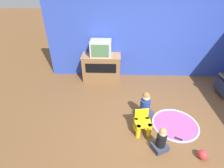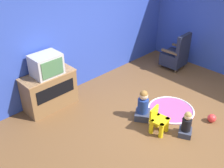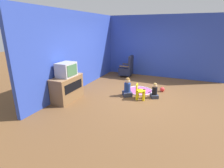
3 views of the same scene
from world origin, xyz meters
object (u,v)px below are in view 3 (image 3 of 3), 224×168
at_px(black_armchair, 127,69).
at_px(remote_control, 150,92).
at_px(child_watching_left, 127,88).
at_px(yellow_kid_chair, 140,93).
at_px(toy_ball, 162,89).
at_px(child_watching_center, 155,91).
at_px(television, 66,70).
at_px(tv_cabinet, 67,88).

distance_m(black_armchair, remote_control, 2.31).
bearing_deg(child_watching_left, yellow_kid_chair, -136.41).
bearing_deg(remote_control, toy_ball, 152.56).
bearing_deg(remote_control, child_watching_center, 55.38).
bearing_deg(television, tv_cabinet, 90.00).
distance_m(television, remote_control, 2.99).
bearing_deg(child_watching_center, toy_ball, -39.23).
distance_m(child_watching_left, toy_ball, 1.38).
bearing_deg(tv_cabinet, black_armchair, -13.54).
relative_size(tv_cabinet, black_armchair, 1.11).
xyz_separation_m(tv_cabinet, television, (0.00, -0.02, 0.59)).
height_order(yellow_kid_chair, child_watching_left, child_watching_left).
xyz_separation_m(child_watching_left, remote_control, (0.59, -0.65, -0.27)).
distance_m(yellow_kid_chair, remote_control, 0.75).
xyz_separation_m(child_watching_left, toy_ball, (0.89, -1.04, -0.20)).
xyz_separation_m(black_armchair, child_watching_center, (-2.17, -1.70, -0.15)).
xyz_separation_m(yellow_kid_chair, remote_control, (0.70, -0.18, -0.20)).
distance_m(tv_cabinet, toy_ball, 3.35).
bearing_deg(remote_control, child_watching_left, -21.80).
xyz_separation_m(black_armchair, yellow_kid_chair, (-2.45, -1.29, -0.16)).
bearing_deg(television, black_armchair, -13.26).
xyz_separation_m(tv_cabinet, child_watching_left, (1.08, -1.64, -0.12)).
bearing_deg(television, child_watching_left, -56.27).
distance_m(tv_cabinet, yellow_kid_chair, 2.34).
height_order(child_watching_left, remote_control, child_watching_left).
height_order(television, child_watching_left, television).
bearing_deg(remote_control, yellow_kid_chair, 11.45).
relative_size(tv_cabinet, toy_ball, 6.63).
bearing_deg(black_armchair, tv_cabinet, -15.84).
distance_m(child_watching_center, toy_ball, 0.74).
distance_m(child_watching_left, child_watching_center, 0.90).
bearing_deg(television, child_watching_center, -63.31).
relative_size(yellow_kid_chair, toy_ball, 2.97).
distance_m(television, black_armchair, 3.58).
distance_m(black_armchair, child_watching_center, 2.76).
bearing_deg(child_watching_left, remote_control, -81.25).
height_order(television, remote_control, television).
distance_m(tv_cabinet, black_armchair, 3.53).
xyz_separation_m(yellow_kid_chair, child_watching_left, (0.11, 0.47, 0.07)).
distance_m(television, yellow_kid_chair, 2.44).
bearing_deg(toy_ball, yellow_kid_chair, 150.01).
distance_m(black_armchair, yellow_kid_chair, 2.77).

